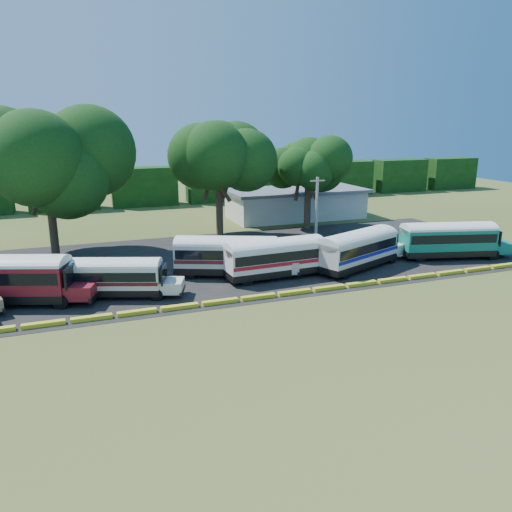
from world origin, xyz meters
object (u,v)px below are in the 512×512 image
object	(u,v)px
bus_cream_west	(114,275)
bus_white_red	(277,256)
tree_west	(46,160)
bus_teal	(450,238)
bus_red	(8,276)

from	to	relation	value
bus_cream_west	bus_white_red	xyz separation A→B (m)	(13.48, 0.14, 0.22)
bus_cream_west	tree_west	xyz separation A→B (m)	(-4.39, 14.18, 7.75)
bus_cream_west	bus_teal	distance (m)	31.65
bus_teal	tree_west	bearing A→B (deg)	173.03
bus_cream_west	tree_west	size ratio (longest dim) A/B	0.68
bus_cream_west	tree_west	distance (m)	16.75
tree_west	bus_white_red	bearing A→B (deg)	-38.17
bus_red	tree_west	xyz separation A→B (m)	(2.91, 13.08, 7.37)
bus_white_red	bus_teal	xyz separation A→B (m)	(18.17, -0.08, 0.10)
bus_cream_west	bus_white_red	bearing A→B (deg)	20.61
bus_red	bus_teal	distance (m)	38.96
bus_red	bus_white_red	bearing A→B (deg)	17.16
bus_white_red	bus_red	bearing A→B (deg)	174.65
bus_red	bus_cream_west	bearing A→B (deg)	11.23
bus_red	bus_teal	size ratio (longest dim) A/B	1.03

